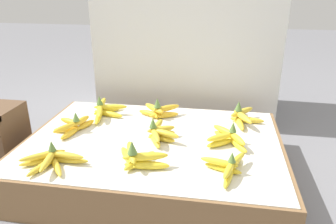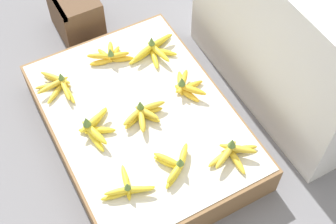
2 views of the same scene
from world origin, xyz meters
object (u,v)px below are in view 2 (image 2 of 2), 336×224
banana_bunch_front_left (58,85)px  banana_bunch_back_midleft (186,86)px  wooden_crate (76,13)px  banana_bunch_middle_left (110,56)px  banana_bunch_back_left (154,50)px  banana_bunch_middle_midright (175,164)px  banana_bunch_middle_midleft (143,115)px  banana_bunch_front_midright (128,188)px  banana_bunch_front_midleft (95,128)px  banana_bunch_back_midright (232,153)px

banana_bunch_front_left → banana_bunch_back_midleft: (0.30, 0.52, 0.01)m
banana_bunch_front_left → wooden_crate: bearing=150.5°
banana_bunch_middle_left → banana_bunch_back_left: bearing=72.0°
banana_bunch_middle_left → banana_bunch_middle_midright: (0.69, -0.01, 0.00)m
banana_bunch_middle_midleft → wooden_crate: bearing=180.0°
wooden_crate → banana_bunch_middle_midright: size_ratio=1.70×
banana_bunch_front_left → banana_bunch_front_midright: (0.64, 0.06, 0.00)m
banana_bunch_middle_midleft → banana_bunch_middle_midright: banana_bunch_middle_midleft is taller
banana_bunch_front_midleft → banana_bunch_back_midleft: (-0.01, 0.47, -0.00)m
banana_bunch_back_midright → banana_bunch_front_midright: bearing=-98.0°
banana_bunch_front_left → banana_bunch_middle_midleft: 0.44m
banana_bunch_front_midright → banana_bunch_back_midleft: 0.58m
banana_bunch_back_midright → banana_bunch_back_midleft: bearing=179.1°
banana_bunch_front_midright → banana_bunch_middle_midright: 0.22m
banana_bunch_front_midleft → banana_bunch_front_midright: bearing=0.5°
banana_bunch_middle_left → banana_bunch_back_midleft: bearing=33.6°
banana_bunch_middle_left → banana_bunch_middle_midleft: bearing=-2.5°
banana_bunch_front_midleft → banana_bunch_back_midleft: size_ratio=1.03×
banana_bunch_middle_midright → banana_bunch_middle_midleft: bearing=-179.3°
banana_bunch_back_left → banana_bunch_middle_left: bearing=-108.0°
wooden_crate → banana_bunch_back_left: bearing=24.2°
banana_bunch_front_midright → banana_bunch_back_left: (-0.62, 0.45, 0.00)m
banana_bunch_middle_midright → banana_bunch_back_midright: size_ratio=0.77×
banana_bunch_middle_midright → wooden_crate: bearing=-179.8°
wooden_crate → banana_bunch_back_midleft: banana_bunch_back_midleft is taller
banana_bunch_front_left → banana_bunch_front_midleft: bearing=9.7°
wooden_crate → banana_bunch_middle_midright: 1.13m
wooden_crate → banana_bunch_back_midleft: (0.79, 0.25, 0.07)m
wooden_crate → banana_bunch_back_left: banana_bunch_back_left is taller
banana_bunch_front_left → banana_bunch_front_midright: size_ratio=1.10×
banana_bunch_middle_midleft → banana_bunch_back_left: (-0.33, 0.23, -0.00)m
banana_bunch_middle_midleft → banana_bunch_back_midleft: (-0.05, 0.25, 0.00)m
banana_bunch_front_left → banana_bunch_back_midright: bearing=36.2°
wooden_crate → banana_bunch_front_left: size_ratio=1.30×
banana_bunch_back_left → banana_bunch_back_midleft: 0.28m
banana_bunch_middle_midright → banana_bunch_back_left: size_ratio=0.66×
banana_bunch_front_left → banana_bunch_front_midright: bearing=5.0°
banana_bunch_back_midright → banana_bunch_front_midleft: bearing=-130.5°
banana_bunch_front_left → banana_bunch_middle_left: bearing=99.6°
banana_bunch_front_midright → banana_bunch_back_left: size_ratio=0.79×
banana_bunch_middle_midleft → banana_bunch_back_midleft: bearing=101.3°
wooden_crate → banana_bunch_back_midright: size_ratio=1.32×
banana_bunch_front_midright → banana_bunch_front_left: bearing=-175.0°
banana_bunch_middle_midleft → banana_bunch_back_midleft: 0.25m
banana_bunch_front_midleft → banana_bunch_back_midleft: banana_bunch_front_midleft is taller
banana_bunch_middle_left → banana_bunch_back_left: 0.22m
banana_bunch_middle_midleft → banana_bunch_middle_midright: 0.29m
wooden_crate → banana_bunch_middle_left: bearing=2.3°
banana_bunch_middle_left → banana_bunch_front_left: bearing=-80.4°
banana_bunch_middle_midright → banana_bunch_back_midright: bearing=74.1°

